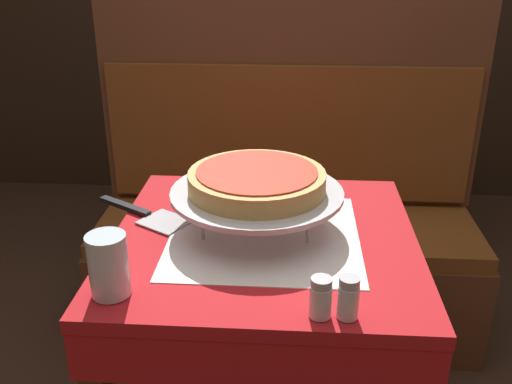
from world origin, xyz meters
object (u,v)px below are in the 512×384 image
at_px(deep_dish_pizza, 257,180).
at_px(pizza_server, 145,214).
at_px(pizza_pan_stand, 257,194).
at_px(condiment_caddy, 325,76).
at_px(water_glass_near, 108,265).
at_px(salt_shaker, 321,298).
at_px(dining_table_rear, 338,105).
at_px(dining_table_front, 264,272).
at_px(pepper_shaker, 348,298).
at_px(booth_bench, 286,238).

xyz_separation_m(deep_dish_pizza, pizza_server, (-0.28, 0.05, -0.12)).
bearing_deg(pizza_pan_stand, pizza_server, 170.73).
bearing_deg(condiment_caddy, pizza_server, -108.58).
relative_size(water_glass_near, salt_shaker, 1.59).
bearing_deg(water_glass_near, dining_table_rear, 73.13).
relative_size(deep_dish_pizza, pizza_server, 1.19).
distance_m(dining_table_rear, condiment_caddy, 0.15).
height_order(dining_table_front, deep_dish_pizza, deep_dish_pizza).
bearing_deg(pepper_shaker, condiment_caddy, 88.65).
relative_size(dining_table_front, salt_shaker, 9.58).
bearing_deg(booth_bench, pizza_pan_stand, -95.37).
xyz_separation_m(dining_table_front, pepper_shaker, (0.17, -0.30, 0.14)).
xyz_separation_m(dining_table_rear, salt_shaker, (-0.16, -1.88, 0.15)).
xyz_separation_m(booth_bench, salt_shaker, (0.07, -1.04, 0.44)).
height_order(salt_shaker, condiment_caddy, condiment_caddy).
height_order(booth_bench, condiment_caddy, booth_bench).
bearing_deg(pizza_pan_stand, booth_bench, 84.63).
distance_m(pizza_pan_stand, salt_shaker, 0.37).
relative_size(pizza_server, condiment_caddy, 1.80).
distance_m(water_glass_near, pepper_shaker, 0.45).
height_order(deep_dish_pizza, pizza_server, deep_dish_pizza).
distance_m(water_glass_near, condiment_caddy, 1.92).
bearing_deg(dining_table_front, pizza_server, 164.68).
relative_size(salt_shaker, pepper_shaker, 0.96).
bearing_deg(booth_bench, deep_dish_pizza, -95.37).
height_order(pizza_pan_stand, pizza_server, pizza_pan_stand).
bearing_deg(deep_dish_pizza, booth_bench, 84.63).
bearing_deg(deep_dish_pizza, dining_table_front, -61.63).
distance_m(pizza_server, water_glass_near, 0.35).
distance_m(salt_shaker, pepper_shaker, 0.05).
height_order(pizza_pan_stand, pepper_shaker, pizza_pan_stand).
bearing_deg(dining_table_front, salt_shaker, -69.01).
height_order(dining_table_rear, salt_shaker, salt_shaker).
height_order(pizza_pan_stand, condiment_caddy, condiment_caddy).
relative_size(dining_table_rear, pizza_server, 2.80).
xyz_separation_m(salt_shaker, condiment_caddy, (0.09, 1.91, -0.01)).
height_order(deep_dish_pizza, pepper_shaker, deep_dish_pizza).
xyz_separation_m(booth_bench, pizza_pan_stand, (-0.07, -0.69, 0.48)).
relative_size(dining_table_front, pepper_shaker, 9.21).
bearing_deg(water_glass_near, pizza_pan_stand, 48.58).
height_order(deep_dish_pizza, condiment_caddy, deep_dish_pizza).
bearing_deg(pepper_shaker, water_glass_near, 174.21).
bearing_deg(water_glass_near, condiment_caddy, 75.23).
xyz_separation_m(deep_dish_pizza, pepper_shaker, (0.19, -0.34, -0.08)).
xyz_separation_m(dining_table_rear, pizza_pan_stand, (-0.30, -1.54, 0.19)).
bearing_deg(pizza_server, dining_table_front, -15.32).
relative_size(deep_dish_pizza, salt_shaker, 4.02).
bearing_deg(water_glass_near, salt_shaker, -6.50).
relative_size(dining_table_rear, salt_shaker, 9.51).
height_order(dining_table_rear, pizza_pan_stand, pizza_pan_stand).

